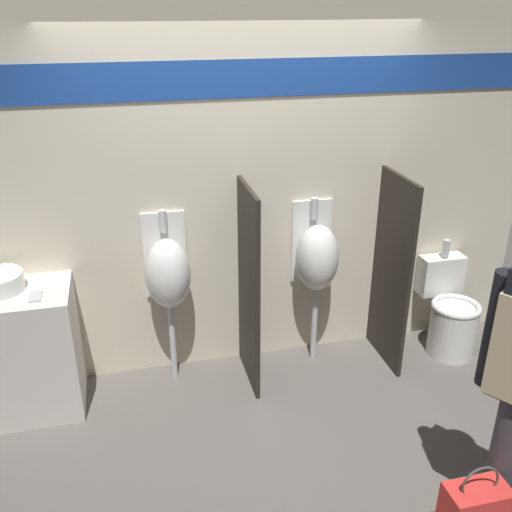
{
  "coord_description": "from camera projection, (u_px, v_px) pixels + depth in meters",
  "views": [
    {
      "loc": [
        -0.83,
        -3.21,
        2.62
      ],
      "look_at": [
        0.0,
        0.17,
        1.05
      ],
      "focal_mm": 40.0,
      "sensor_mm": 36.0,
      "label": 1
    }
  ],
  "objects": [
    {
      "name": "divider_near_counter",
      "position": [
        249.0,
        289.0,
        4.04
      ],
      "size": [
        0.03,
        0.57,
        1.5
      ],
      "color": "#28231E",
      "rests_on": "ground_plane"
    },
    {
      "name": "urinal_near_counter",
      "position": [
        168.0,
        273.0,
        3.98
      ],
      "size": [
        0.32,
        0.32,
        1.3
      ],
      "color": "silver",
      "rests_on": "ground_plane"
    },
    {
      "name": "sink_counter",
      "position": [
        1.0,
        355.0,
        3.81
      ],
      "size": [
        1.0,
        0.53,
        0.9
      ],
      "color": "silver",
      "rests_on": "ground_plane"
    },
    {
      "name": "display_wall",
      "position": [
        242.0,
        192.0,
        4.07
      ],
      "size": [
        4.55,
        0.07,
        2.7
      ],
      "color": "beige",
      "rests_on": "ground_plane"
    },
    {
      "name": "urinal_far",
      "position": [
        317.0,
        258.0,
        4.22
      ],
      "size": [
        0.32,
        0.32,
        1.3
      ],
      "color": "silver",
      "rests_on": "ground_plane"
    },
    {
      "name": "divider_mid",
      "position": [
        391.0,
        272.0,
        4.28
      ],
      "size": [
        0.03,
        0.57,
        1.5
      ],
      "color": "#28231E",
      "rests_on": "ground_plane"
    },
    {
      "name": "ground_plane",
      "position": [
        262.0,
        398.0,
        4.1
      ],
      "size": [
        16.0,
        16.0,
        0.0
      ],
      "primitive_type": "plane",
      "color": "#5B5651"
    },
    {
      "name": "cell_phone",
      "position": [
        36.0,
        297.0,
        3.59
      ],
      "size": [
        0.07,
        0.14,
        0.01
      ],
      "color": "#B7B7BC",
      "rests_on": "sink_counter"
    },
    {
      "name": "toilet",
      "position": [
        450.0,
        315.0,
        4.56
      ],
      "size": [
        0.38,
        0.55,
        0.89
      ],
      "color": "white",
      "rests_on": "ground_plane"
    }
  ]
}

